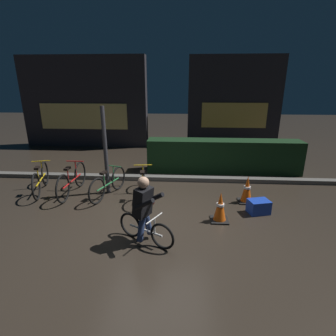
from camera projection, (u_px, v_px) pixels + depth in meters
ground_plane at (157, 216)px, 5.54m from camera, size 40.00×40.00×0.00m
sidewalk_curb at (165, 178)px, 7.61m from camera, size 12.00×0.24×0.12m
hedge_row at (223, 156)px, 8.21m from camera, size 4.80×0.70×1.04m
storefront_left at (85, 103)px, 11.35m from camera, size 5.49×0.54×3.87m
storefront_right at (234, 102)px, 11.59m from camera, size 4.12×0.54×3.92m
street_post at (105, 151)px, 6.42m from camera, size 0.10×0.10×2.22m
parked_bike_leftmost at (41, 179)px, 6.70m from camera, size 0.57×1.62×0.77m
parked_bike_left_mid at (72, 180)px, 6.58m from camera, size 0.46×1.74×0.80m
parked_bike_center_left at (108, 184)px, 6.45m from camera, size 0.56×1.52×0.73m
parked_bike_center_right at (143, 184)px, 6.42m from camera, size 0.46×1.63×0.76m
traffic_cone_near at (220, 207)px, 5.27m from camera, size 0.36×0.36×0.64m
traffic_cone_far at (247, 190)px, 6.12m from camera, size 0.36×0.36×0.66m
blue_crate at (259, 207)px, 5.64m from camera, size 0.51×0.42×0.30m
cyclist at (145, 210)px, 4.47m from camera, size 1.06×0.68×1.25m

